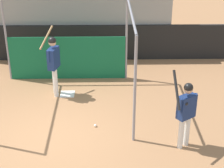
{
  "coord_description": "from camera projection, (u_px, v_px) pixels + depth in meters",
  "views": [
    {
      "loc": [
        1.38,
        -7.99,
        5.44
      ],
      "look_at": [
        1.55,
        0.89,
        1.03
      ],
      "focal_mm": 60.0,
      "sensor_mm": 36.0,
      "label": 1
    }
  ],
  "objects": [
    {
      "name": "ground_plane",
      "position": [
        52.0,
        136.0,
        9.55
      ],
      "size": [
        60.0,
        60.0,
        0.0
      ],
      "primitive_type": "plane",
      "color": "#A8754C"
    },
    {
      "name": "baseball",
      "position": [
        95.0,
        126.0,
        9.92
      ],
      "size": [
        0.07,
        0.07,
        0.07
      ],
      "color": "white",
      "rests_on": "ground"
    },
    {
      "name": "batting_cage",
      "position": [
        65.0,
        51.0,
        11.58
      ],
      "size": [
        3.93,
        3.71,
        2.79
      ],
      "color": "gray",
      "rests_on": "ground"
    },
    {
      "name": "outfield_wall",
      "position": [
        68.0,
        43.0,
        13.81
      ],
      "size": [
        24.0,
        0.12,
        1.32
      ],
      "color": "black",
      "rests_on": "ground"
    },
    {
      "name": "player_batter",
      "position": [
        53.0,
        60.0,
        11.08
      ],
      "size": [
        0.58,
        0.99,
        2.01
      ],
      "rotation": [
        0.0,
        0.0,
        1.3
      ],
      "color": "white",
      "rests_on": "ground"
    },
    {
      "name": "home_plate",
      "position": [
        67.0,
        94.0,
        11.59
      ],
      "size": [
        0.44,
        0.44,
        0.02
      ],
      "color": "white",
      "rests_on": "ground"
    },
    {
      "name": "bleacher_section",
      "position": [
        70.0,
        9.0,
        14.93
      ],
      "size": [
        7.6,
        3.2,
        3.0
      ],
      "color": "#9E9E99",
      "rests_on": "ground"
    },
    {
      "name": "player_waiting",
      "position": [
        186.0,
        110.0,
        8.7
      ],
      "size": [
        0.65,
        0.71,
        2.04
      ],
      "rotation": [
        0.0,
        0.0,
        -2.54
      ],
      "color": "white",
      "rests_on": "ground"
    }
  ]
}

